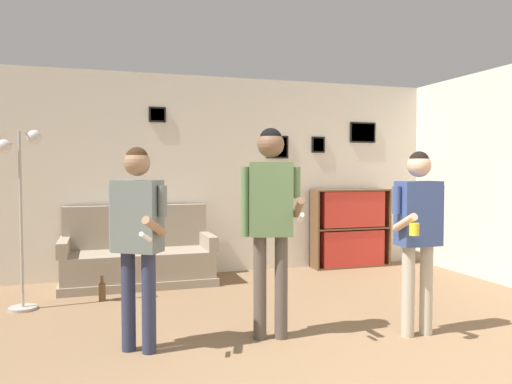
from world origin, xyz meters
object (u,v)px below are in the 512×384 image
at_px(person_player_foreground_center, 271,208).
at_px(person_watcher_holding_cup, 418,224).
at_px(bookshelf, 351,228).
at_px(floor_lamp, 20,194).
at_px(bottle_on_floor, 102,291).
at_px(couch, 139,259).
at_px(person_player_foreground_left, 138,228).

height_order(person_player_foreground_center, person_watcher_holding_cup, person_player_foreground_center).
relative_size(bookshelf, person_player_foreground_center, 0.66).
xyz_separation_m(floor_lamp, bottle_on_floor, (0.78, 0.11, -1.07)).
xyz_separation_m(person_watcher_holding_cup, bottle_on_floor, (-2.59, 1.99, -0.86)).
height_order(bookshelf, bottle_on_floor, bookshelf).
relative_size(floor_lamp, person_player_foreground_center, 1.03).
height_order(couch, bookshelf, bookshelf).
relative_size(couch, person_watcher_holding_cup, 1.17).
relative_size(bookshelf, floor_lamp, 0.64).
bearing_deg(bookshelf, person_player_foreground_center, -129.55).
height_order(person_player_foreground_left, person_player_foreground_center, person_player_foreground_center).
height_order(couch, floor_lamp, floor_lamp).
distance_m(couch, floor_lamp, 1.71).
distance_m(floor_lamp, bottle_on_floor, 1.33).
xyz_separation_m(couch, person_watcher_holding_cup, (2.14, -2.71, 0.66)).
bearing_deg(person_player_foreground_left, bookshelf, 38.56).
height_order(couch, person_player_foreground_left, person_player_foreground_left).
relative_size(floor_lamp, person_watcher_holding_cup, 1.15).
bearing_deg(person_watcher_holding_cup, couch, 128.36).
distance_m(person_player_foreground_center, bottle_on_floor, 2.39).
xyz_separation_m(floor_lamp, person_player_foreground_left, (1.04, -1.56, -0.20)).
relative_size(couch, person_player_foreground_left, 1.16).
relative_size(person_player_foreground_left, person_watcher_holding_cup, 1.01).
distance_m(couch, person_watcher_holding_cup, 3.52).
xyz_separation_m(person_player_foreground_left, person_player_foreground_center, (1.09, -0.02, 0.13)).
xyz_separation_m(couch, person_player_foreground_left, (-0.17, -2.39, 0.67)).
relative_size(couch, floor_lamp, 1.02).
distance_m(person_player_foreground_left, person_watcher_holding_cup, 2.34).
bearing_deg(floor_lamp, person_player_foreground_center, -36.56).
bearing_deg(person_watcher_holding_cup, person_player_foreground_left, 172.08).
xyz_separation_m(person_player_foreground_left, person_watcher_holding_cup, (2.32, -0.32, -0.01)).
bearing_deg(person_watcher_holding_cup, bookshelf, 72.54).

